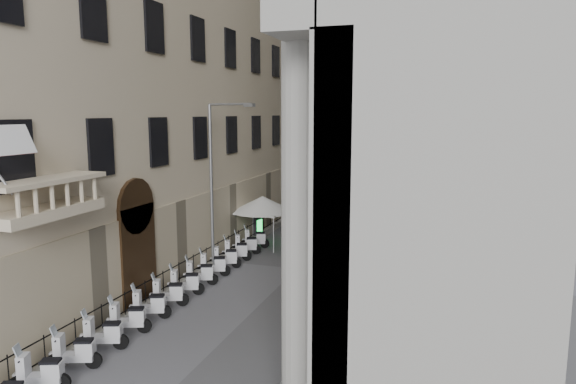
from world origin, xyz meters
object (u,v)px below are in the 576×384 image
Objects in this scene: security_tent at (262,204)px; pedestrian_a at (343,217)px; street_lamp at (217,172)px; pedestrian_b at (389,207)px; info_kiosk at (258,229)px.

pedestrian_a is (4.06, 5.69, -1.70)m from security_tent.
pedestrian_a is at bearing 54.48° from security_tent.
pedestrian_b is (6.85, 16.96, -4.42)m from street_lamp.
security_tent is 6.38m from street_lamp.
pedestrian_a reaches higher than info_kiosk.
info_kiosk is 0.86× the size of pedestrian_a.
street_lamp is 5.19× the size of pedestrian_b.
pedestrian_b is at bearing 59.40° from security_tent.
street_lamp is at bearing 67.26° from pedestrian_a.
pedestrian_b is (7.19, 10.28, 0.04)m from info_kiosk.
street_lamp is 4.72× the size of pedestrian_a.
street_lamp reaches higher than info_kiosk.
street_lamp is (-0.25, -5.80, 2.64)m from security_tent.
street_lamp is at bearing -92.43° from security_tent.
pedestrian_a reaches higher than pedestrian_b.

